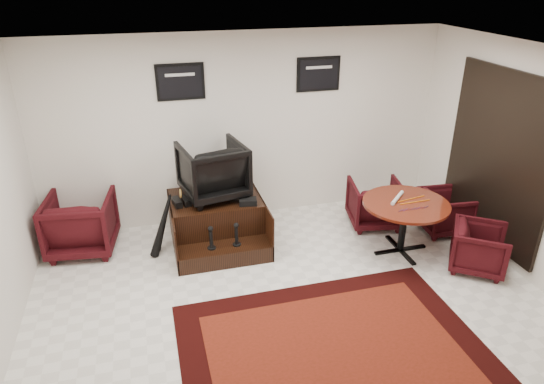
{
  "coord_description": "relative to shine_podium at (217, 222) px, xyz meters",
  "views": [
    {
      "loc": [
        -1.43,
        -4.23,
        3.59
      ],
      "look_at": [
        -0.03,
        0.9,
        1.1
      ],
      "focal_mm": 32.0,
      "sensor_mm": 36.0,
      "label": 1
    }
  ],
  "objects": [
    {
      "name": "shoes_pair",
      "position": [
        -0.47,
        -0.02,
        0.4
      ],
      "size": [
        0.25,
        0.28,
        0.09
      ],
      "color": "black",
      "rests_on": "shine_podium"
    },
    {
      "name": "ground",
      "position": [
        0.6,
        -1.77,
        -0.3
      ],
      "size": [
        6.0,
        6.0,
        0.0
      ],
      "primitive_type": "plane",
      "color": "white",
      "rests_on": "ground"
    },
    {
      "name": "table_chair_window",
      "position": [
        3.3,
        -0.57,
        0.04
      ],
      "size": [
        0.68,
        0.72,
        0.69
      ],
      "primitive_type": "imported",
      "rotation": [
        0.0,
        0.0,
        1.48
      ],
      "color": "black",
      "rests_on": "ground"
    },
    {
      "name": "polish_kit",
      "position": [
        0.4,
        -0.25,
        0.39
      ],
      "size": [
        0.26,
        0.2,
        0.08
      ],
      "primitive_type": "cube",
      "rotation": [
        0.0,
        0.0,
        -0.17
      ],
      "color": "black",
      "rests_on": "shine_podium"
    },
    {
      "name": "paper_roll",
      "position": [
        2.32,
        -0.81,
        0.47
      ],
      "size": [
        0.34,
        0.33,
        0.05
      ],
      "primitive_type": "cylinder",
      "rotation": [
        0.0,
        1.57,
        0.77
      ],
      "color": "silver",
      "rests_on": "meeting_table"
    },
    {
      "name": "table_chair_back",
      "position": [
        2.38,
        -0.12,
        0.08
      ],
      "size": [
        0.86,
        0.82,
        0.76
      ],
      "primitive_type": "imported",
      "rotation": [
        0.0,
        0.0,
        2.94
      ],
      "color": "black",
      "rests_on": "ground"
    },
    {
      "name": "meeting_table",
      "position": [
        2.39,
        -0.93,
        0.35
      ],
      "size": [
        1.14,
        1.14,
        0.75
      ],
      "color": "#4D190B",
      "rests_on": "ground"
    },
    {
      "name": "shine_chair",
      "position": [
        0.0,
        0.14,
        0.78
      ],
      "size": [
        0.96,
        0.92,
        0.85
      ],
      "primitive_type": "imported",
      "rotation": [
        0.0,
        0.0,
        3.33
      ],
      "color": "black",
      "rests_on": "shine_podium"
    },
    {
      "name": "table_chair_corner",
      "position": [
        3.13,
        -1.58,
        0.04
      ],
      "size": [
        0.88,
        0.89,
        0.67
      ],
      "primitive_type": "imported",
      "rotation": [
        0.0,
        0.0,
        0.95
      ],
      "color": "black",
      "rests_on": "ground"
    },
    {
      "name": "shine_podium",
      "position": [
        0.0,
        0.0,
        0.0
      ],
      "size": [
        1.27,
        1.3,
        0.65
      ],
      "color": "black",
      "rests_on": "ground"
    },
    {
      "name": "room_shell",
      "position": [
        1.01,
        -1.65,
        1.48
      ],
      "size": [
        6.02,
        5.02,
        2.81
      ],
      "color": "white",
      "rests_on": "ground"
    },
    {
      "name": "armchair_side",
      "position": [
        -1.82,
        0.26,
        0.14
      ],
      "size": [
        0.96,
        0.91,
        0.88
      ],
      "primitive_type": "imported",
      "rotation": [
        0.0,
        0.0,
        3.01
      ],
      "color": "black",
      "rests_on": "ground"
    },
    {
      "name": "umbrella_hooked",
      "position": [
        -0.74,
        -0.06,
        0.13
      ],
      "size": [
        0.32,
        0.12,
        0.87
      ],
      "primitive_type": null,
      "color": "black",
      "rests_on": "ground"
    },
    {
      "name": "area_rug",
      "position": [
        0.79,
        -2.51,
        -0.29
      ],
      "size": [
        3.1,
        2.33,
        0.01
      ],
      "color": "black",
      "rests_on": "ground"
    },
    {
      "name": "table_clutter",
      "position": [
        2.48,
        -0.96,
        0.45
      ],
      "size": [
        0.57,
        0.34,
        0.01
      ],
      "color": "orange",
      "rests_on": "meeting_table"
    },
    {
      "name": "umbrella_black",
      "position": [
        -0.76,
        -0.18,
        0.16
      ],
      "size": [
        0.34,
        0.13,
        0.92
      ],
      "primitive_type": null,
      "color": "black",
      "rests_on": "ground"
    }
  ]
}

